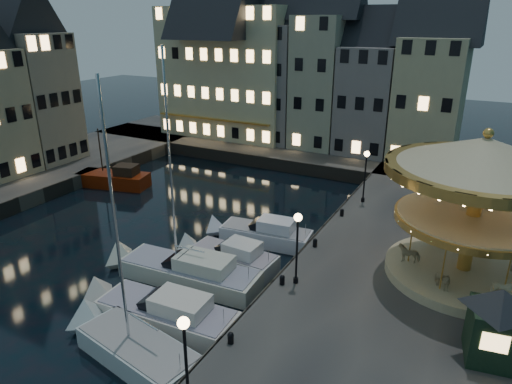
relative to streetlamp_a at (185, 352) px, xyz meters
The scene contains 29 objects.
ground 12.21m from the streetlamp_a, 128.66° to the left, with size 160.00×160.00×0.00m, color black.
quay_east 16.81m from the streetlamp_a, 65.61° to the left, with size 16.00×56.00×1.30m, color #474442.
quay_north 40.14m from the streetlamp_a, 112.33° to the left, with size 44.00×12.00×1.30m, color #474442.
quaywall_e 15.42m from the streetlamp_a, 94.57° to the left, with size 0.15×44.00×1.30m, color #47423A.
quaywall_n 33.86m from the streetlamp_a, 113.06° to the left, with size 48.00×0.15×1.30m, color #47423A.
quaywall_w 27.70m from the streetlamp_a, 156.42° to the left, with size 0.15×44.00×1.30m, color #47423A.
streetlamp_a is the anchor object (origin of this frame).
streetlamp_b 10.00m from the streetlamp_a, 90.00° to the left, with size 0.44×0.44×4.17m.
streetlamp_c 23.50m from the streetlamp_a, 90.00° to the left, with size 0.44×0.44×4.17m.
bollard_a 4.71m from the streetlamp_a, 98.53° to the left, with size 0.30×0.30×0.57m.
bollard_b 9.82m from the streetlamp_a, 93.61° to the left, with size 0.30×0.30×0.57m.
bollard_c 14.71m from the streetlamp_a, 92.37° to the left, with size 0.30×0.30×0.57m.
bollard_d 20.15m from the streetlamp_a, 91.72° to the left, with size 0.30×0.30×0.57m.
townhouse_na 47.41m from the streetlamp_a, 124.40° to the left, with size 5.50×8.00×12.80m.
townhouse_nb 44.62m from the streetlamp_a, 118.58° to the left, with size 6.16×8.00×13.80m.
townhouse_nc 42.13m from the streetlamp_a, 111.29° to the left, with size 6.82×8.00×14.80m.
townhouse_nd 40.47m from the streetlamp_a, 103.62° to the left, with size 5.50×8.00×15.80m.
townhouse_ne 39.38m from the streetlamp_a, 95.86° to the left, with size 6.16×8.00×12.80m.
townhouse_nf 39.29m from the streetlamp_a, 86.99° to the left, with size 6.82×8.00×13.80m.
townhouse_wc 38.99m from the streetlamp_a, 149.00° to the left, with size 8.80×5.50×14.20m.
hotel_corner 44.76m from the streetlamp_a, 118.53° to the left, with size 17.60×9.00×16.80m.
motorboat_a 6.60m from the streetlamp_a, 155.32° to the left, with size 7.50×3.62×12.39m.
motorboat_b 8.17m from the streetlamp_a, 137.53° to the left, with size 8.57×2.92×2.15m.
motorboat_c 11.79m from the streetlamp_a, 127.47° to the left, with size 9.80×3.16×12.99m.
motorboat_d 13.37m from the streetlamp_a, 114.92° to the left, with size 6.75×2.45×2.15m.
motorboat_e 16.86m from the streetlamp_a, 108.15° to the left, with size 7.50×2.85×2.15m.
red_fishing_boat 30.10m from the streetlamp_a, 139.37° to the left, with size 7.13×3.87×5.73m.
carousel 17.32m from the streetlamp_a, 61.69° to the left, with size 9.78×9.78×8.55m.
ticket_kiosk 12.86m from the streetlamp_a, 40.68° to the left, with size 3.33×3.33×3.90m.
Camera 1 is at (15.46, -19.28, 14.99)m, focal length 32.00 mm.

